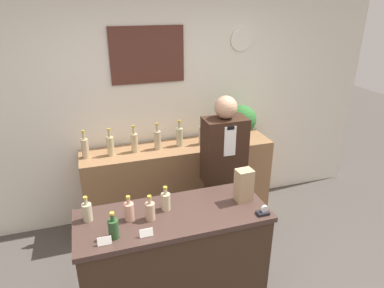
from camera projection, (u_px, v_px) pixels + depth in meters
name	position (u px, v px, depth m)	size (l,w,h in m)	color
back_wall	(161.00, 103.00, 3.81)	(5.20, 0.09, 2.70)	silver
back_shelf	(179.00, 183.00, 3.95)	(2.12, 0.45, 0.93)	#8E6642
display_counter	(174.00, 266.00, 2.70)	(1.42, 0.56, 0.98)	#382619
shopkeeper	(223.00, 175.00, 3.41)	(0.41, 0.26, 1.62)	#331E14
potted_plant	(242.00, 121.00, 3.85)	(0.32, 0.32, 0.41)	#9E998E
paper_bag	(244.00, 185.00, 2.63)	(0.13, 0.11, 0.26)	tan
tape_dispenser	(263.00, 212.00, 2.49)	(0.09, 0.06, 0.07)	black
price_card_left	(104.00, 241.00, 2.18)	(0.09, 0.02, 0.06)	white
price_card_right	(146.00, 233.00, 2.26)	(0.09, 0.02, 0.06)	white
counter_bottle_0	(87.00, 212.00, 2.41)	(0.07, 0.07, 0.19)	tan
counter_bottle_1	(114.00, 228.00, 2.24)	(0.07, 0.07, 0.19)	#294A26
counter_bottle_2	(129.00, 211.00, 2.42)	(0.07, 0.07, 0.19)	tan
counter_bottle_3	(150.00, 211.00, 2.42)	(0.07, 0.07, 0.19)	tan
counter_bottle_4	(166.00, 201.00, 2.53)	(0.07, 0.07, 0.19)	tan
shelf_bottle_0	(85.00, 148.00, 3.46)	(0.07, 0.07, 0.30)	tan
shelf_bottle_1	(110.00, 145.00, 3.51)	(0.07, 0.07, 0.30)	tan
shelf_bottle_2	(134.00, 142.00, 3.59)	(0.07, 0.07, 0.30)	tan
shelf_bottle_3	(158.00, 139.00, 3.66)	(0.07, 0.07, 0.30)	tan
shelf_bottle_4	(180.00, 136.00, 3.74)	(0.07, 0.07, 0.30)	#B1AD86
shelf_bottle_5	(202.00, 135.00, 3.78)	(0.07, 0.07, 0.30)	tan
shelf_bottle_6	(222.00, 131.00, 3.88)	(0.07, 0.07, 0.30)	tan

